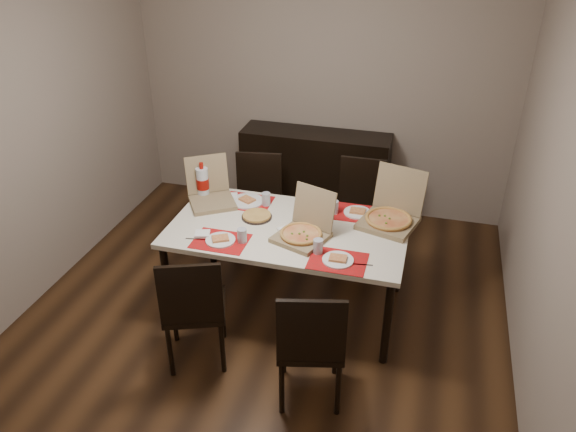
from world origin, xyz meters
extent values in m
cube|color=#422714|center=(0.00, 0.00, -0.01)|extent=(3.80, 4.00, 0.02)
cube|color=gray|center=(0.00, 2.01, 1.30)|extent=(3.80, 0.02, 2.60)
cube|color=gray|center=(-1.91, 0.00, 1.30)|extent=(0.02, 4.00, 2.60)
cube|color=gray|center=(1.91, 0.00, 1.30)|extent=(0.02, 4.00, 2.60)
cube|color=black|center=(0.00, 1.78, 0.45)|extent=(1.50, 0.40, 0.90)
cube|color=beige|center=(0.15, 0.18, 0.73)|extent=(1.80, 1.00, 0.04)
cylinder|color=black|center=(-0.69, -0.26, 0.35)|extent=(0.06, 0.06, 0.71)
cylinder|color=black|center=(0.99, -0.26, 0.35)|extent=(0.06, 0.06, 0.71)
cylinder|color=black|center=(-0.69, 0.62, 0.35)|extent=(0.06, 0.06, 0.71)
cylinder|color=black|center=(0.99, 0.62, 0.35)|extent=(0.06, 0.06, 0.71)
cube|color=black|center=(-0.32, -0.56, 0.45)|extent=(0.54, 0.54, 0.04)
cube|color=black|center=(-0.26, -0.74, 0.70)|extent=(0.40, 0.18, 0.46)
cylinder|color=black|center=(-0.43, -0.79, 0.21)|extent=(0.04, 0.04, 0.43)
cylinder|color=black|center=(-0.09, -0.66, 0.21)|extent=(0.04, 0.04, 0.43)
cylinder|color=black|center=(-0.56, -0.45, 0.21)|extent=(0.04, 0.04, 0.43)
cylinder|color=black|center=(-0.22, -0.33, 0.21)|extent=(0.04, 0.04, 0.43)
cube|color=black|center=(0.54, -0.69, 0.45)|extent=(0.51, 0.51, 0.04)
cube|color=black|center=(0.59, -0.87, 0.70)|extent=(0.42, 0.13, 0.46)
cylinder|color=black|center=(0.41, -0.91, 0.21)|extent=(0.04, 0.04, 0.43)
cylinder|color=black|center=(0.76, -0.82, 0.21)|extent=(0.04, 0.04, 0.43)
cylinder|color=black|center=(0.32, -0.56, 0.21)|extent=(0.04, 0.04, 0.43)
cylinder|color=black|center=(0.67, -0.47, 0.21)|extent=(0.04, 0.04, 0.43)
cube|color=black|center=(-0.34, 0.90, 0.45)|extent=(0.49, 0.49, 0.04)
cube|color=black|center=(-0.37, 1.08, 0.70)|extent=(0.42, 0.10, 0.46)
cylinder|color=black|center=(-0.20, 1.10, 0.21)|extent=(0.04, 0.04, 0.43)
cylinder|color=black|center=(-0.55, 1.04, 0.21)|extent=(0.04, 0.04, 0.43)
cylinder|color=black|center=(-0.13, 0.75, 0.21)|extent=(0.04, 0.04, 0.43)
cylinder|color=black|center=(-0.49, 0.69, 0.21)|extent=(0.04, 0.04, 0.43)
cube|color=black|center=(0.57, 1.03, 0.45)|extent=(0.42, 0.42, 0.04)
cube|color=black|center=(0.57, 1.22, 0.70)|extent=(0.42, 0.03, 0.46)
cylinder|color=black|center=(0.75, 1.21, 0.21)|extent=(0.04, 0.04, 0.43)
cylinder|color=black|center=(0.39, 1.21, 0.21)|extent=(0.04, 0.04, 0.43)
cylinder|color=black|center=(0.75, 0.85, 0.21)|extent=(0.04, 0.04, 0.43)
cylinder|color=black|center=(0.39, 0.85, 0.21)|extent=(0.04, 0.04, 0.43)
cube|color=#BD0C0F|center=(-0.27, -0.15, 0.75)|extent=(0.40, 0.30, 0.00)
cylinder|color=white|center=(-0.27, -0.15, 0.76)|extent=(0.22, 0.22, 0.01)
cube|color=#DCC16E|center=(-0.27, -0.15, 0.78)|extent=(0.15, 0.14, 0.02)
cylinder|color=#A6A8B1|center=(-0.11, -0.12, 0.81)|extent=(0.07, 0.07, 0.11)
cube|color=#B2B2B7|center=(-0.44, -0.17, 0.75)|extent=(0.20, 0.04, 0.00)
cube|color=white|center=(-0.43, -0.11, 0.76)|extent=(0.13, 0.13, 0.02)
cube|color=#BD0C0F|center=(0.61, -0.17, 0.75)|extent=(0.40, 0.30, 0.00)
cylinder|color=white|center=(0.61, -0.17, 0.76)|extent=(0.22, 0.22, 0.01)
cube|color=#DCC16E|center=(0.61, -0.17, 0.78)|extent=(0.12, 0.09, 0.02)
cylinder|color=#A6A8B1|center=(0.45, -0.11, 0.81)|extent=(0.07, 0.07, 0.11)
cube|color=#B2B2B7|center=(0.75, -0.18, 0.75)|extent=(0.20, 0.04, 0.00)
cube|color=#BD0C0F|center=(-0.28, 0.48, 0.75)|extent=(0.40, 0.30, 0.00)
cylinder|color=white|center=(-0.28, 0.48, 0.76)|extent=(0.27, 0.27, 0.01)
cube|color=#DCC16E|center=(-0.28, 0.48, 0.78)|extent=(0.15, 0.14, 0.02)
cylinder|color=#A6A8B1|center=(-0.11, 0.47, 0.81)|extent=(0.07, 0.07, 0.11)
cube|color=#B2B2B7|center=(-0.45, 0.49, 0.75)|extent=(0.20, 0.04, 0.00)
cube|color=white|center=(-0.44, 0.52, 0.76)|extent=(0.13, 0.13, 0.02)
cube|color=#BD0C0F|center=(0.63, 0.53, 0.75)|extent=(0.40, 0.30, 0.00)
cylinder|color=white|center=(0.63, 0.53, 0.76)|extent=(0.22, 0.22, 0.01)
cube|color=#DCC16E|center=(0.63, 0.53, 0.78)|extent=(0.12, 0.09, 0.02)
cylinder|color=#A6A8B1|center=(0.45, 0.49, 0.81)|extent=(0.07, 0.07, 0.11)
cube|color=#B2B2B7|center=(0.74, 0.51, 0.75)|extent=(0.20, 0.04, 0.00)
cube|color=white|center=(0.16, 0.13, 0.76)|extent=(0.16, 0.16, 0.02)
cube|color=olive|center=(0.29, 0.03, 0.77)|extent=(0.44, 0.44, 0.03)
cube|color=olive|center=(0.35, 0.20, 0.94)|extent=(0.35, 0.19, 0.31)
cylinder|color=#DCC16E|center=(0.29, 0.03, 0.79)|extent=(0.38, 0.38, 0.02)
cube|color=olive|center=(0.89, 0.41, 0.77)|extent=(0.49, 0.49, 0.04)
cube|color=olive|center=(0.94, 0.61, 0.97)|extent=(0.41, 0.19, 0.36)
cylinder|color=#DCC16E|center=(0.89, 0.41, 0.80)|extent=(0.42, 0.42, 0.02)
cube|color=olive|center=(-0.55, 0.38, 0.77)|extent=(0.48, 0.48, 0.03)
cube|color=olive|center=(-0.64, 0.52, 0.94)|extent=(0.33, 0.26, 0.31)
cylinder|color=black|center=(-0.12, 0.25, 0.76)|extent=(0.24, 0.24, 0.01)
cylinder|color=#D9A653|center=(-0.12, 0.25, 0.77)|extent=(0.22, 0.22, 0.02)
imported|color=white|center=(0.22, 0.37, 0.76)|extent=(0.15, 0.15, 0.03)
cylinder|color=silver|center=(-0.67, 0.47, 0.88)|extent=(0.10, 0.10, 0.26)
cylinder|color=#920D06|center=(-0.67, 0.47, 0.88)|extent=(0.10, 0.10, 0.09)
cylinder|color=#920D06|center=(-0.67, 0.47, 1.04)|extent=(0.03, 0.03, 0.05)
camera|label=1|loc=(1.13, -3.37, 2.95)|focal=35.00mm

